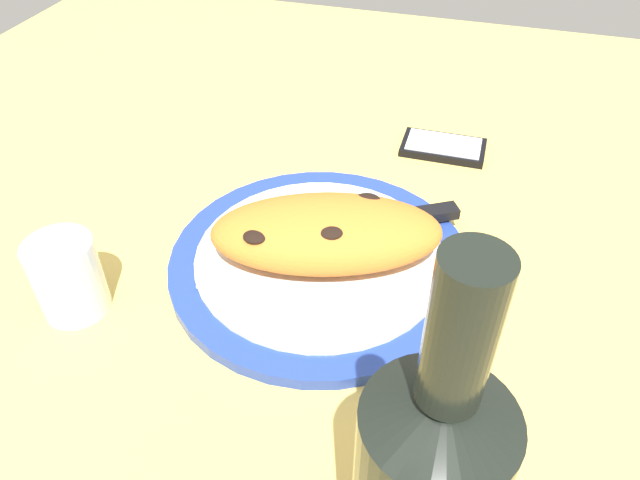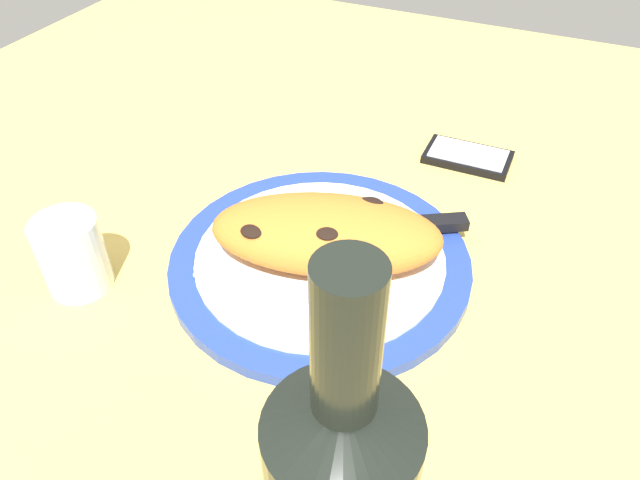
{
  "view_description": "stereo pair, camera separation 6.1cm",
  "coord_description": "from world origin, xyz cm",
  "px_view_note": "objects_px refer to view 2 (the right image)",
  "views": [
    {
      "loc": [
        13.36,
        -44.59,
        43.62
      ],
      "look_at": [
        0.0,
        0.0,
        3.66
      ],
      "focal_mm": 33.68,
      "sensor_mm": 36.0,
      "label": 1
    },
    {
      "loc": [
        19.11,
        -42.45,
        43.62
      ],
      "look_at": [
        0.0,
        0.0,
        3.66
      ],
      "focal_mm": 33.68,
      "sensor_mm": 36.0,
      "label": 2
    }
  ],
  "objects_px": {
    "plate": "(320,261)",
    "smartphone": "(468,157)",
    "calzone": "(325,235)",
    "fork": "(286,290)",
    "knife": "(398,227)",
    "water_glass": "(74,259)"
  },
  "relations": [
    {
      "from": "fork",
      "to": "water_glass",
      "type": "height_order",
      "value": "water_glass"
    },
    {
      "from": "calzone",
      "to": "fork",
      "type": "xyz_separation_m",
      "value": [
        -0.02,
        -0.06,
        -0.03
      ]
    },
    {
      "from": "plate",
      "to": "smartphone",
      "type": "distance_m",
      "value": 0.28
    },
    {
      "from": "fork",
      "to": "smartphone",
      "type": "distance_m",
      "value": 0.35
    },
    {
      "from": "fork",
      "to": "water_glass",
      "type": "relative_size",
      "value": 2.0
    },
    {
      "from": "calzone",
      "to": "smartphone",
      "type": "bearing_deg",
      "value": 72.24
    },
    {
      "from": "plate",
      "to": "fork",
      "type": "distance_m",
      "value": 0.06
    },
    {
      "from": "calzone",
      "to": "fork",
      "type": "relative_size",
      "value": 1.6
    },
    {
      "from": "knife",
      "to": "water_glass",
      "type": "xyz_separation_m",
      "value": [
        -0.27,
        -0.2,
        0.01
      ]
    },
    {
      "from": "knife",
      "to": "calzone",
      "type": "bearing_deg",
      "value": -126.22
    },
    {
      "from": "plate",
      "to": "water_glass",
      "type": "relative_size",
      "value": 3.94
    },
    {
      "from": "knife",
      "to": "water_glass",
      "type": "height_order",
      "value": "water_glass"
    },
    {
      "from": "plate",
      "to": "smartphone",
      "type": "height_order",
      "value": "plate"
    },
    {
      "from": "plate",
      "to": "smartphone",
      "type": "xyz_separation_m",
      "value": [
        0.09,
        0.27,
        -0.0
      ]
    },
    {
      "from": "fork",
      "to": "knife",
      "type": "xyz_separation_m",
      "value": [
        0.07,
        0.13,
        0.0
      ]
    },
    {
      "from": "plate",
      "to": "fork",
      "type": "xyz_separation_m",
      "value": [
        -0.01,
        -0.06,
        0.01
      ]
    },
    {
      "from": "calzone",
      "to": "knife",
      "type": "xyz_separation_m",
      "value": [
        0.05,
        0.07,
        -0.03
      ]
    },
    {
      "from": "plate",
      "to": "calzone",
      "type": "relative_size",
      "value": 1.23
    },
    {
      "from": "plate",
      "to": "knife",
      "type": "relative_size",
      "value": 1.57
    },
    {
      "from": "calzone",
      "to": "smartphone",
      "type": "xyz_separation_m",
      "value": [
        0.09,
        0.27,
        -0.04
      ]
    },
    {
      "from": "calzone",
      "to": "smartphone",
      "type": "height_order",
      "value": "calzone"
    },
    {
      "from": "calzone",
      "to": "water_glass",
      "type": "xyz_separation_m",
      "value": [
        -0.22,
        -0.12,
        -0.01
      ]
    }
  ]
}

